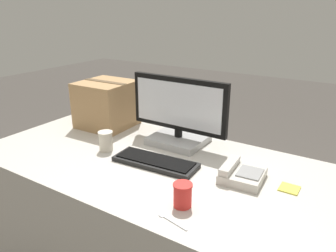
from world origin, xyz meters
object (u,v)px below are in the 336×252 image
Objects in this scene: desk_phone at (241,174)px; spoon at (168,219)px; monitor at (179,117)px; keyboard at (155,162)px; paper_cup_left at (106,141)px; paper_cup_right at (183,195)px; sticky_note_pad at (289,188)px; cardboard_box at (107,104)px.

spoon is at bearing -109.19° from desk_phone.
monitor is at bearing 150.98° from desk_phone.
keyboard is at bearing -82.38° from monitor.
paper_cup_left reaches higher than paper_cup_right.
sticky_note_pad is (0.32, 0.45, 0.00)m from spoon.
keyboard is 2.12× the size of desk_phone.
spoon is (0.29, -0.34, -0.01)m from keyboard.
sticky_note_pad is at bearing -15.06° from monitor.
monitor is 5.95× the size of paper_cup_right.
paper_cup_left is 1.10× the size of paper_cup_right.
cardboard_box reaches higher than paper_cup_right.
monitor reaches higher than paper_cup_left.
paper_cup_left reaches higher than keyboard.
keyboard is at bearing 1.23° from paper_cup_left.
paper_cup_left reaches higher than sticky_note_pad.
paper_cup_right is 0.30× the size of cardboard_box.
monitor is 5.40× the size of paper_cup_left.
sticky_note_pad is (0.65, -0.17, -0.15)m from monitor.
sticky_note_pad is at bearing -112.95° from spoon.
keyboard is 0.65m from cardboard_box.
sticky_note_pad is (1.18, -0.18, -0.14)m from cardboard_box.
keyboard is 4.45× the size of paper_cup_right.
sticky_note_pad is (0.92, 0.12, -0.05)m from paper_cup_left.
keyboard is at bearing -169.43° from sticky_note_pad.
sticky_note_pad is (0.20, 0.03, -0.02)m from desk_phone.
cardboard_box reaches higher than sticky_note_pad.
cardboard_box is 4.04× the size of sticky_note_pad.
paper_cup_right is (0.33, -0.52, -0.11)m from monitor.
spoon is 0.55m from sticky_note_pad.
monitor is 0.69m from sticky_note_pad.
keyboard is 3.09× the size of spoon.
paper_cup_right is 0.48m from sticky_note_pad.
keyboard is 0.62m from sticky_note_pad.
paper_cup_right is 0.69× the size of spoon.
cardboard_box reaches higher than spoon.
spoon is (-0.11, -0.42, -0.02)m from desk_phone.
keyboard is 0.32m from paper_cup_left.
spoon is at bearing -89.24° from paper_cup_right.
desk_phone is at bearing -92.90° from spoon.
sticky_note_pad is (0.61, 0.11, -0.01)m from keyboard.
paper_cup_right is 0.11m from spoon.
cardboard_box is 1.20m from sticky_note_pad.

